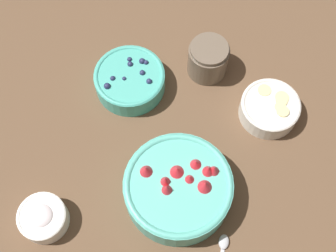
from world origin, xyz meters
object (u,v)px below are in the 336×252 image
Objects in this scene: jar_chocolate at (208,60)px; bowl_blueberries at (130,79)px; bowl_bananas at (270,108)px; bowl_cream at (43,218)px; bowl_strawberries at (178,188)px.

bowl_blueberries is at bearing -38.89° from jar_chocolate.
bowl_cream reaches higher than bowl_bananas.
bowl_strawberries is 1.37× the size of bowl_blueberries.
bowl_strawberries is at bearing -11.05° from bowl_bananas.
bowl_bananas is 1.40× the size of jar_chocolate.
jar_chocolate is (-0.52, 0.06, 0.01)m from bowl_cream.
bowl_cream is at bearing -41.67° from bowl_strawberries.
jar_chocolate is at bearing -95.18° from bowl_bananas.
bowl_bananas is 0.56m from bowl_cream.
bowl_bananas is at bearing 153.67° from bowl_cream.
bowl_blueberries is (-0.15, -0.25, -0.01)m from bowl_strawberries.
bowl_cream is (0.37, 0.06, -0.00)m from bowl_blueberries.
bowl_strawberries is at bearing 23.29° from jar_chocolate.
bowl_strawberries is 2.35× the size of jar_chocolate.
bowl_bananas is (-0.14, 0.31, -0.00)m from bowl_blueberries.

